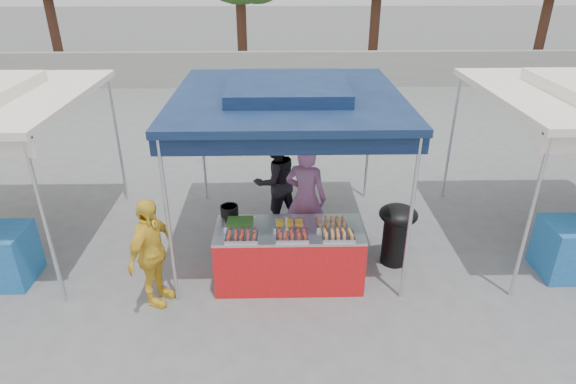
{
  "coord_description": "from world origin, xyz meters",
  "views": [
    {
      "loc": [
        -0.14,
        -5.66,
        4.16
      ],
      "look_at": [
        0.0,
        0.6,
        1.05
      ],
      "focal_mm": 30.0,
      "sensor_mm": 36.0,
      "label": 1
    }
  ],
  "objects_px": {
    "cooking_pot": "(229,211)",
    "customer_person": "(151,253)",
    "vendor_table": "(289,255)",
    "helper_man": "(276,181)",
    "wok_burner": "(397,230)",
    "vendor_woman": "(306,198)"
  },
  "relations": [
    {
      "from": "vendor_woman",
      "to": "customer_person",
      "type": "relative_size",
      "value": 1.15
    },
    {
      "from": "wok_burner",
      "to": "vendor_woman",
      "type": "height_order",
      "value": "vendor_woman"
    },
    {
      "from": "vendor_woman",
      "to": "cooking_pot",
      "type": "bearing_deg",
      "value": 42.9
    },
    {
      "from": "cooking_pot",
      "to": "customer_person",
      "type": "bearing_deg",
      "value": -139.15
    },
    {
      "from": "helper_man",
      "to": "customer_person",
      "type": "height_order",
      "value": "helper_man"
    },
    {
      "from": "cooking_pot",
      "to": "wok_burner",
      "type": "height_order",
      "value": "cooking_pot"
    },
    {
      "from": "vendor_table",
      "to": "cooking_pot",
      "type": "height_order",
      "value": "cooking_pot"
    },
    {
      "from": "wok_burner",
      "to": "vendor_woman",
      "type": "xyz_separation_m",
      "value": [
        -1.31,
        0.43,
        0.31
      ]
    },
    {
      "from": "vendor_table",
      "to": "helper_man",
      "type": "bearing_deg",
      "value": 96.55
    },
    {
      "from": "vendor_table",
      "to": "helper_man",
      "type": "relative_size",
      "value": 1.25
    },
    {
      "from": "customer_person",
      "to": "vendor_table",
      "type": "bearing_deg",
      "value": -56.11
    },
    {
      "from": "cooking_pot",
      "to": "helper_man",
      "type": "height_order",
      "value": "helper_man"
    },
    {
      "from": "vendor_table",
      "to": "wok_burner",
      "type": "height_order",
      "value": "wok_burner"
    },
    {
      "from": "helper_man",
      "to": "vendor_woman",
      "type": "bearing_deg",
      "value": 91.17
    },
    {
      "from": "vendor_table",
      "to": "vendor_woman",
      "type": "bearing_deg",
      "value": 72.46
    },
    {
      "from": "vendor_table",
      "to": "customer_person",
      "type": "bearing_deg",
      "value": -166.59
    },
    {
      "from": "cooking_pot",
      "to": "vendor_woman",
      "type": "bearing_deg",
      "value": 23.43
    },
    {
      "from": "vendor_table",
      "to": "vendor_woman",
      "type": "distance_m",
      "value": 1.0
    },
    {
      "from": "vendor_woman",
      "to": "customer_person",
      "type": "xyz_separation_m",
      "value": [
        -2.03,
        -1.28,
        -0.11
      ]
    },
    {
      "from": "customer_person",
      "to": "cooking_pot",
      "type": "bearing_deg",
      "value": -28.66
    },
    {
      "from": "cooking_pot",
      "to": "customer_person",
      "type": "xyz_separation_m",
      "value": [
        -0.93,
        -0.8,
        -0.17
      ]
    },
    {
      "from": "cooking_pot",
      "to": "vendor_table",
      "type": "bearing_deg",
      "value": -24.68
    }
  ]
}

